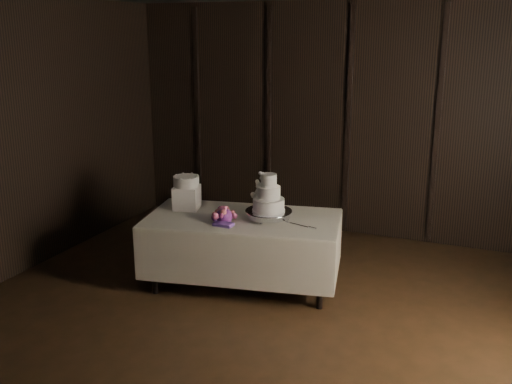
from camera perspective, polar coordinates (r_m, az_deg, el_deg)
The scene contains 8 objects.
room at distance 4.25m, azimuth -2.16°, elevation 0.54°, with size 6.08×7.08×3.08m.
display_table at distance 6.02m, azimuth -1.32°, elevation -5.66°, with size 2.16×1.41×0.76m.
cake_stand at distance 5.84m, azimuth 1.27°, elevation -2.30°, with size 0.48×0.48×0.09m, color silver.
wedding_cake at distance 5.78m, azimuth 0.96°, elevation -0.45°, with size 0.37×0.32×0.39m.
bouquet at distance 5.76m, azimuth -3.22°, elevation -2.33°, with size 0.31×0.41×0.20m, color #E1598C, non-canonical shape.
box_pedestal at distance 6.21m, azimuth -6.93°, elevation -0.54°, with size 0.26×0.26×0.25m, color white.
small_cake at distance 6.16m, azimuth -6.98°, elevation 1.08°, with size 0.28×0.28×0.11m, color white.
cake_knife at distance 5.69m, azimuth 4.08°, elevation -3.26°, with size 0.37×0.02×0.01m, color silver.
Camera 1 is at (1.74, -3.71, 2.61)m, focal length 40.00 mm.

